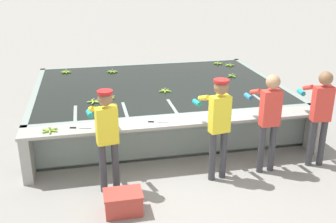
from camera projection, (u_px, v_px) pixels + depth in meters
name	position (u px, v px, depth m)	size (l,w,h in m)	color
ground_plane	(184.00, 169.00, 6.81)	(80.00, 80.00, 0.00)	gray
wash_tank	(158.00, 102.00, 8.89)	(5.36, 3.98, 0.83)	gray
work_ledge	(182.00, 132.00, 6.80)	(5.36, 0.45, 0.83)	#9E9E99
worker_0	(107.00, 131.00, 5.89)	(0.48, 0.74, 1.64)	#38383D
worker_1	(219.00, 119.00, 6.20)	(0.48, 0.74, 1.70)	#38383D
worker_2	(269.00, 114.00, 6.44)	(0.42, 0.72, 1.71)	#38383D
worker_3	(320.00, 110.00, 6.65)	(0.46, 0.73, 1.70)	#38383D
banana_bunch_floating_0	(109.00, 97.00, 7.84)	(0.28, 0.28, 0.08)	#93BC3D
banana_bunch_floating_1	(232.00, 76.00, 9.35)	(0.28, 0.28, 0.08)	#75A333
banana_bunch_floating_2	(165.00, 91.00, 8.25)	(0.27, 0.28, 0.08)	#8CB738
banana_bunch_floating_3	(230.00, 65.00, 10.35)	(0.28, 0.27, 0.08)	#7FAD33
banana_bunch_floating_4	(94.00, 102.00, 7.59)	(0.26, 0.28, 0.08)	#93BC3D
banana_bunch_floating_5	(66.00, 72.00, 9.69)	(0.28, 0.28, 0.08)	#7FAD33
banana_bunch_floating_6	(112.00, 72.00, 9.72)	(0.28, 0.28, 0.08)	#75A333
banana_bunch_floating_7	(218.00, 63.00, 10.54)	(0.28, 0.27, 0.08)	#75A333
banana_bunch_ledge_0	(50.00, 130.00, 6.27)	(0.27, 0.28, 0.08)	#7FAD33
knife_0	(155.00, 122.00, 6.63)	(0.34, 0.13, 0.02)	silver
knife_1	(77.00, 128.00, 6.39)	(0.35, 0.11, 0.02)	silver
crate	(123.00, 202.00, 5.58)	(0.55, 0.39, 0.32)	#B73D33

